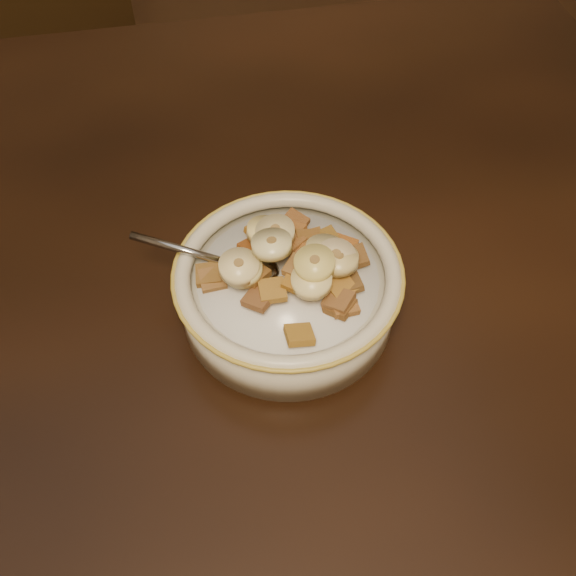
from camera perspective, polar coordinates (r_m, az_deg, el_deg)
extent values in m
cube|color=#422816|center=(1.30, -11.78, -23.55)|extent=(4.00, 4.50, 0.10)
cube|color=black|center=(0.61, -23.66, -3.65)|extent=(1.40, 0.90, 0.04)
cube|color=black|center=(1.29, -22.21, 14.88)|extent=(0.57, 0.57, 0.97)
cylinder|color=beige|center=(0.53, 0.00, -0.59)|extent=(0.18, 0.18, 0.04)
cylinder|color=silver|center=(0.51, 0.00, 0.85)|extent=(0.15, 0.15, 0.00)
ellipsoid|color=gray|center=(0.51, -3.09, 1.65)|extent=(0.05, 0.05, 0.01)
cube|color=brown|center=(0.53, 2.07, 4.38)|extent=(0.02, 0.02, 0.01)
cube|color=brown|center=(0.52, 5.94, 2.74)|extent=(0.02, 0.02, 0.01)
cube|color=#90641C|center=(0.47, 1.02, -4.18)|extent=(0.02, 0.02, 0.01)
cube|color=olive|center=(0.49, 1.72, 1.70)|extent=(0.03, 0.03, 0.01)
cube|color=brown|center=(0.52, 1.87, 4.23)|extent=(0.02, 0.02, 0.01)
cube|color=brown|center=(0.49, 4.66, -1.63)|extent=(0.03, 0.03, 0.01)
cube|color=#984C19|center=(0.51, 1.87, 2.92)|extent=(0.03, 0.03, 0.01)
cube|color=olive|center=(0.49, -1.40, -0.22)|extent=(0.02, 0.02, 0.01)
cube|color=#9D6233|center=(0.49, 4.98, -1.46)|extent=(0.02, 0.02, 0.01)
cube|color=#975D35|center=(0.51, 1.08, 3.79)|extent=(0.03, 0.03, 0.01)
cube|color=brown|center=(0.50, -3.09, 1.33)|extent=(0.03, 0.03, 0.01)
cube|color=brown|center=(0.52, 1.72, 3.80)|extent=(0.03, 0.03, 0.01)
cube|color=brown|center=(0.50, 4.71, 0.12)|extent=(0.03, 0.03, 0.01)
cube|color=#946020|center=(0.49, 1.75, 1.42)|extent=(0.02, 0.02, 0.01)
cube|color=brown|center=(0.53, 0.27, 5.08)|extent=(0.03, 0.03, 0.01)
cube|color=brown|center=(0.51, -6.73, 0.77)|extent=(0.02, 0.02, 0.01)
cube|color=olive|center=(0.52, 4.74, 2.79)|extent=(0.03, 0.03, 0.01)
cube|color=brown|center=(0.51, 0.19, 4.02)|extent=(0.03, 0.03, 0.01)
cube|color=brown|center=(0.49, 0.89, 0.62)|extent=(0.03, 0.03, 0.01)
cube|color=brown|center=(0.55, 0.53, 5.83)|extent=(0.03, 0.03, 0.01)
cube|color=brown|center=(0.50, 5.38, 0.41)|extent=(0.02, 0.02, 0.01)
cube|color=brown|center=(0.52, -3.05, 3.60)|extent=(0.03, 0.03, 0.01)
cube|color=brown|center=(0.54, -2.47, 5.00)|extent=(0.03, 0.03, 0.01)
cube|color=brown|center=(0.49, -2.64, -0.93)|extent=(0.03, 0.03, 0.01)
cube|color=brown|center=(0.52, 3.42, 4.27)|extent=(0.03, 0.02, 0.01)
cube|color=brown|center=(0.51, 2.10, 3.54)|extent=(0.02, 0.02, 0.01)
cube|color=brown|center=(0.51, -7.08, 1.21)|extent=(0.02, 0.02, 0.01)
cube|color=brown|center=(0.49, 4.52, -1.07)|extent=(0.03, 0.03, 0.01)
cube|color=brown|center=(0.49, 1.00, 1.85)|extent=(0.03, 0.03, 0.01)
cube|color=brown|center=(0.53, 4.96, 3.62)|extent=(0.03, 0.03, 0.01)
cylinder|color=#E7C886|center=(0.48, 2.11, 0.66)|extent=(0.04, 0.04, 0.01)
cylinder|color=beige|center=(0.50, 4.29, 2.71)|extent=(0.04, 0.04, 0.02)
cylinder|color=beige|center=(0.49, -1.46, 3.89)|extent=(0.04, 0.04, 0.02)
cylinder|color=#E4DA82|center=(0.50, 3.31, 3.29)|extent=(0.04, 0.04, 0.01)
cylinder|color=#CCBD6B|center=(0.50, 4.51, 2.52)|extent=(0.04, 0.04, 0.01)
cylinder|color=beige|center=(0.49, -4.37, 1.89)|extent=(0.03, 0.03, 0.01)
cylinder|color=#FEEA8C|center=(0.52, -1.97, 5.05)|extent=(0.04, 0.04, 0.02)
cylinder|color=beige|center=(0.51, -1.13, 4.95)|extent=(0.03, 0.03, 0.02)
cylinder|color=#D4C866|center=(0.48, 2.37, 2.17)|extent=(0.04, 0.04, 0.01)
cylinder|color=#E5DB8D|center=(0.49, -4.08, 1.66)|extent=(0.04, 0.04, 0.01)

